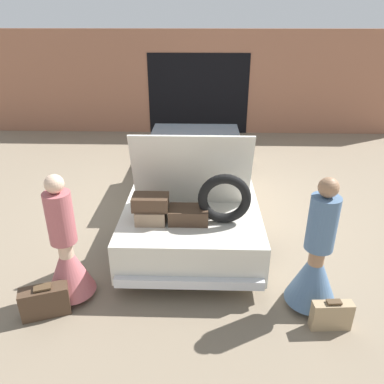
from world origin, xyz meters
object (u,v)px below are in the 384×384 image
object	(u,v)px
car	(194,174)
suitcase_beside_right_person	(331,315)
person_right	(315,264)
person_left	(67,256)
suitcase_beside_left_person	(45,301)

from	to	relation	value
car	suitcase_beside_right_person	world-z (taller)	car
person_right	suitcase_beside_right_person	size ratio (longest dim) A/B	3.68
car	person_right	xyz separation A→B (m)	(1.44, -2.68, 0.04)
person_right	suitcase_beside_right_person	distance (m)	0.57
person_left	person_right	xyz separation A→B (m)	(2.88, -0.07, 0.01)
person_right	suitcase_beside_right_person	xyz separation A→B (m)	(0.13, -0.37, -0.41)
car	suitcase_beside_left_person	world-z (taller)	car
person_left	suitcase_beside_left_person	bearing A→B (deg)	-21.87
person_left	person_right	size ratio (longest dim) A/B	0.98
suitcase_beside_left_person	suitcase_beside_right_person	bearing A→B (deg)	-1.99
car	person_left	bearing A→B (deg)	-118.87
car	person_left	size ratio (longest dim) A/B	3.34
person_right	suitcase_beside_left_person	bearing A→B (deg)	81.65
person_right	suitcase_beside_left_person	xyz separation A→B (m)	(-3.07, -0.26, -0.40)
person_left	suitcase_beside_left_person	distance (m)	0.55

